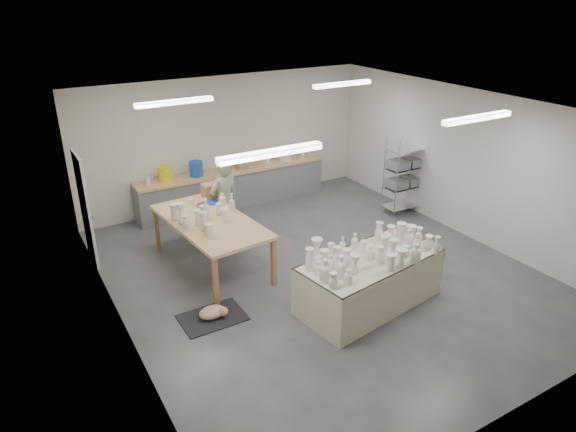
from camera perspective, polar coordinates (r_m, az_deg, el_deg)
room at (r=8.62m, az=3.02°, el=5.70°), size 8.00×8.02×3.00m
back_counter at (r=12.17m, az=-6.07°, el=3.32°), size 4.60×0.60×1.24m
wire_shelf at (r=11.93m, az=12.81°, el=4.62°), size 0.88×0.48×1.80m
drying_table at (r=8.43m, az=9.04°, el=-6.93°), size 2.52×1.47×1.20m
work_table at (r=9.40m, az=-8.83°, el=-0.27°), size 1.49×2.64×1.33m
rug at (r=8.32m, az=-8.38°, el=-11.08°), size 1.00×0.70×0.02m
cat at (r=8.26m, az=-8.25°, el=-10.51°), size 0.47×0.36×0.18m
potter at (r=10.21m, az=-7.09°, el=1.56°), size 0.73×0.56×1.78m
red_stool at (r=10.69m, az=-7.51°, el=-1.11°), size 0.41×0.41×0.29m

